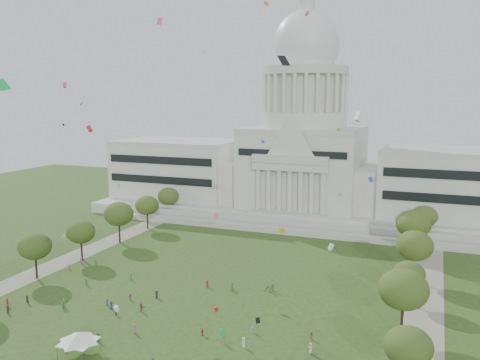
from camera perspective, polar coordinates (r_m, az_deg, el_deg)
ground at (r=103.68m, az=-9.51°, el=-17.04°), size 400.00×400.00×0.00m
capitol at (r=200.40m, az=7.16°, el=2.43°), size 160.00×64.50×91.30m
path_left at (r=152.92m, az=-19.38°, el=-8.69°), size 8.00×160.00×0.04m
path_right at (r=118.53m, az=19.96°, el=-14.01°), size 8.00×160.00×0.04m
row_tree_r_1 at (r=86.47m, az=18.39°, el=-17.34°), size 7.58×7.58×10.78m
row_tree_l_2 at (r=139.65m, az=-22.04°, el=-6.91°), size 8.42×8.42×11.97m
row_tree_r_2 at (r=103.40m, az=17.89°, el=-11.61°), size 9.55×9.55×13.58m
row_tree_l_3 at (r=151.11m, az=-17.45°, el=-5.57°), size 8.12×8.12×11.55m
row_tree_r_3 at (r=120.31m, az=18.46°, el=-9.98°), size 7.01×7.01×9.98m
row_tree_l_4 at (r=165.18m, az=-13.46°, el=-3.73°), size 9.29×9.29×13.21m
row_tree_r_4 at (r=134.51m, az=19.03°, el=-6.99°), size 9.19×9.19×13.06m
row_tree_l_5 at (r=181.15m, az=-10.40°, el=-2.81°), size 8.33×8.33×11.85m
row_tree_r_5 at (r=153.89m, az=18.90°, el=-4.72°), size 9.82×9.82×13.96m
row_tree_l_6 at (r=197.28m, az=-8.04°, el=-1.81°), size 8.19×8.19×11.64m
row_tree_r_6 at (r=171.62m, az=19.98°, el=-3.86°), size 8.42×8.42×11.97m
event_tent at (r=99.22m, az=-17.70°, el=-16.41°), size 8.56×8.56×4.44m
person_0 at (r=97.15m, az=7.94°, el=-18.21°), size 1.02×1.20×2.08m
person_2 at (r=102.00m, az=8.06°, el=-16.95°), size 0.92×0.73×1.65m
person_3 at (r=99.69m, az=-1.85°, el=-17.48°), size 0.97×1.25×1.72m
person_4 at (r=103.00m, az=-4.26°, el=-16.64°), size 0.58×0.95×1.55m
person_5 at (r=114.82m, az=-11.01°, el=-13.84°), size 2.01×1.46×2.02m
person_7 at (r=103.53m, az=-19.31°, el=-16.89°), size 0.87×0.80×1.95m
person_8 at (r=121.48m, az=-12.23°, el=-12.69°), size 0.76×0.48×1.54m
person_10 at (r=104.07m, az=1.39°, el=-16.33°), size 0.67×0.98×1.53m
distant_crowd at (r=122.79m, az=-12.21°, el=-12.40°), size 59.74×36.61×1.88m
kite_swarm at (r=101.73m, az=-8.64°, el=-0.11°), size 81.58×105.75×62.59m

